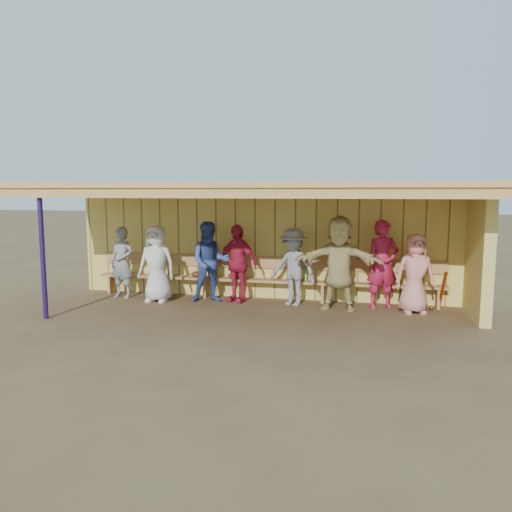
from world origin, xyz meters
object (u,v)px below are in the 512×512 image
at_px(player_a, 122,262).
at_px(player_c, 210,262).
at_px(player_d, 237,263).
at_px(player_h, 415,274).
at_px(bench, 264,275).
at_px(player_e, 293,267).
at_px(player_b, 157,264).
at_px(player_f, 339,263).
at_px(player_g, 383,264).

height_order(player_a, player_c, player_c).
distance_m(player_a, player_d, 2.59).
distance_m(player_a, player_h, 6.19).
bearing_deg(player_c, bench, 3.93).
xyz_separation_m(player_a, player_h, (6.19, -0.10, -0.01)).
bearing_deg(player_h, player_c, 163.16).
relative_size(player_d, player_e, 1.04).
bearing_deg(player_c, player_d, -7.83).
relative_size(player_b, player_d, 0.99).
relative_size(player_d, player_f, 0.88).
distance_m(player_b, player_c, 1.13).
xyz_separation_m(player_a, player_f, (4.74, -0.11, 0.15)).
bearing_deg(player_d, player_f, 14.09).
bearing_deg(player_h, player_d, 161.06).
bearing_deg(player_h, player_b, 166.31).
height_order(player_d, player_f, player_f).
xyz_separation_m(player_a, player_d, (2.58, 0.14, 0.04)).
bearing_deg(player_f, player_b, -175.36).
bearing_deg(player_g, bench, 152.56).
distance_m(player_c, player_d, 0.57).
xyz_separation_m(player_b, player_e, (2.87, 0.31, -0.02)).
xyz_separation_m(player_f, bench, (-1.64, 0.60, -0.41)).
bearing_deg(player_c, player_g, -16.96).
bearing_deg(player_h, bench, 154.12).
relative_size(player_e, player_h, 1.03).
height_order(player_d, player_g, player_g).
distance_m(player_a, player_g, 5.59).
bearing_deg(player_f, player_g, 22.19).
height_order(player_a, player_b, player_b).
height_order(player_b, player_d, player_d).
relative_size(player_c, player_f, 0.91).
bearing_deg(player_d, player_c, -147.51).
xyz_separation_m(player_c, player_f, (2.71, -0.14, 0.08)).
distance_m(player_c, player_h, 4.16).
distance_m(player_f, player_g, 0.90).
distance_m(player_a, player_b, 0.95).
xyz_separation_m(player_e, player_h, (2.39, -0.19, -0.02)).
xyz_separation_m(player_e, player_g, (1.79, 0.10, 0.09)).
relative_size(player_a, bench, 0.21).
height_order(player_a, player_e, player_e).
relative_size(player_f, bench, 0.25).
xyz_separation_m(player_a, player_g, (5.59, 0.18, 0.10)).
relative_size(player_f, player_g, 1.05).
xyz_separation_m(player_d, player_e, (1.21, -0.06, -0.03)).
xyz_separation_m(player_b, player_c, (1.10, 0.26, 0.04)).
bearing_deg(player_c, player_h, -21.27).
height_order(player_b, player_g, player_g).
distance_m(player_d, player_e, 1.21).
bearing_deg(bench, player_d, -145.74).
distance_m(player_d, player_h, 3.61).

